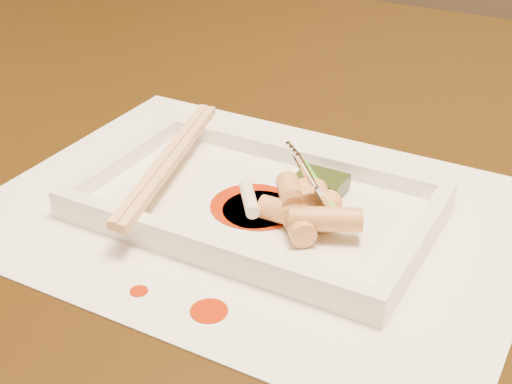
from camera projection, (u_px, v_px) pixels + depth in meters
The scene contains 24 objects.
table at pixel (312, 224), 0.71m from camera, with size 1.40×0.90×0.75m.
placemat at pixel (256, 213), 0.54m from camera, with size 0.40×0.30×0.00m, color white.
sauce_splatter_a at pixel (209, 311), 0.44m from camera, with size 0.02×0.02×0.00m, color #A42304.
sauce_splatter_b at pixel (139, 291), 0.46m from camera, with size 0.01×0.01×0.00m, color #A42304.
plate_base at pixel (256, 208), 0.54m from camera, with size 0.26×0.16×0.01m, color white.
plate_rim_far at pixel (299, 155), 0.59m from camera, with size 0.26×0.01×0.01m, color white.
plate_rim_near at pixel (203, 245), 0.48m from camera, with size 0.26×0.01×0.01m, color white.
plate_rim_left at pixel (124, 158), 0.58m from camera, with size 0.01×0.14×0.01m, color white.
plate_rim_right at pixel (417, 241), 0.48m from camera, with size 0.01×0.14×0.01m, color white.
veg_piece at pixel (321, 183), 0.55m from camera, with size 0.04×0.03×0.01m, color black.
scallion_white at pixel (249, 199), 0.52m from camera, with size 0.01×0.01×0.04m, color #EAEACC.
scallion_green at pixel (319, 190), 0.53m from camera, with size 0.01×0.01×0.09m, color green.
chopstick_a at pixel (165, 158), 0.56m from camera, with size 0.01×0.20×0.01m, color #E1AD70.
chopstick_b at pixel (173, 161), 0.56m from camera, with size 0.01×0.20×0.01m, color #E1AD70.
fork at pixel (359, 124), 0.48m from camera, with size 0.09×0.10×0.14m, color silver, non-canonical shape.
sauce_blob_0 at pixel (253, 206), 0.53m from camera, with size 0.06×0.06×0.00m, color #A42304.
sauce_blob_1 at pixel (259, 210), 0.53m from camera, with size 0.06×0.06×0.00m, color #A42304.
rice_cake_0 at pixel (318, 205), 0.51m from camera, with size 0.02×0.02×0.04m, color tan.
rice_cake_1 at pixel (309, 204), 0.51m from camera, with size 0.02×0.02×0.04m, color tan.
rice_cake_2 at pixel (291, 194), 0.52m from camera, with size 0.02×0.02×0.04m, color tan.
rice_cake_3 at pixel (287, 213), 0.50m from camera, with size 0.02×0.02×0.04m, color tan.
rice_cake_4 at pixel (313, 212), 0.51m from camera, with size 0.02×0.02×0.04m, color tan.
rice_cake_5 at pixel (326, 219), 0.49m from camera, with size 0.02×0.02×0.05m, color tan.
rice_cake_6 at pixel (297, 220), 0.50m from camera, with size 0.02×0.02×0.04m, color tan.
Camera 1 is at (0.24, -0.55, 1.04)m, focal length 50.00 mm.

